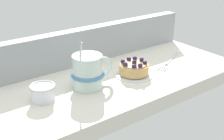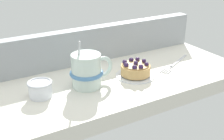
{
  "view_description": "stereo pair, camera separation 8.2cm",
  "coord_description": "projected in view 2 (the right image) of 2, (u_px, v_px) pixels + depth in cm",
  "views": [
    {
      "loc": [
        -46.77,
        -62.11,
        36.21
      ],
      "look_at": [
        -2.25,
        -1.71,
        3.31
      ],
      "focal_mm": 47.41,
      "sensor_mm": 36.0,
      "label": 1
    },
    {
      "loc": [
        -39.93,
        -66.6,
        36.21
      ],
      "look_at": [
        -2.25,
        -1.71,
        3.31
      ],
      "focal_mm": 47.41,
      "sensor_mm": 36.0,
      "label": 2
    }
  ],
  "objects": [
    {
      "name": "dessert_plate",
      "position": [
        135.0,
        75.0,
        0.86
      ],
      "size": [
        11.39,
        11.39,
        0.62
      ],
      "color": "silver",
      "rests_on": "ground_plane"
    },
    {
      "name": "raspberry_tart",
      "position": [
        136.0,
        69.0,
        0.85
      ],
      "size": [
        8.58,
        8.58,
        4.17
      ],
      "color": "tan",
      "rests_on": "dessert_plate"
    },
    {
      "name": "sugar_bowl",
      "position": [
        40.0,
        89.0,
        0.74
      ],
      "size": [
        6.31,
        6.31,
        4.1
      ],
      "color": "silver",
      "rests_on": "ground_plane"
    },
    {
      "name": "coffee_mug",
      "position": [
        87.0,
        71.0,
        0.79
      ],
      "size": [
        12.49,
        9.06,
        13.24
      ],
      "color": "silver",
      "rests_on": "ground_plane"
    },
    {
      "name": "ground_plane",
      "position": [
        116.0,
        84.0,
        0.87
      ],
      "size": [
        78.44,
        33.56,
        4.32
      ],
      "primitive_type": "cube",
      "color": "silver"
    },
    {
      "name": "dessert_fork",
      "position": [
        175.0,
        63.0,
        0.94
      ],
      "size": [
        16.94,
        9.38,
        0.6
      ],
      "color": "silver",
      "rests_on": "ground_plane"
    },
    {
      "name": "window_rail_back",
      "position": [
        92.0,
        44.0,
        0.95
      ],
      "size": [
        76.88,
        3.85,
        11.23
      ],
      "primitive_type": "cube",
      "color": "#9EA3A8",
      "rests_on": "ground_plane"
    }
  ]
}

